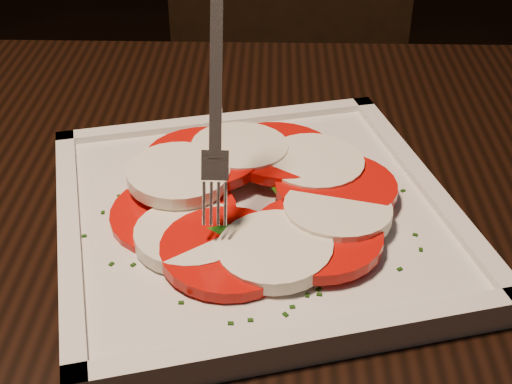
% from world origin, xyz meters
% --- Properties ---
extents(table, '(1.21, 0.81, 0.75)m').
position_xyz_m(table, '(-0.08, 0.03, 0.65)').
color(table, black).
rests_on(table, ground).
extents(chair, '(0.47, 0.47, 0.93)m').
position_xyz_m(chair, '(-0.02, 0.75, 0.53)').
color(chair, black).
rests_on(chair, ground).
extents(plate, '(0.35, 0.35, 0.01)m').
position_xyz_m(plate, '(-0.04, 0.08, 0.76)').
color(plate, silver).
rests_on(plate, table).
extents(caprese_salad, '(0.24, 0.23, 0.03)m').
position_xyz_m(caprese_salad, '(-0.04, 0.08, 0.78)').
color(caprese_salad, red).
rests_on(caprese_salad, plate).
extents(fork, '(0.03, 0.08, 0.15)m').
position_xyz_m(fork, '(-0.06, 0.07, 0.86)').
color(fork, white).
rests_on(fork, caprese_salad).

